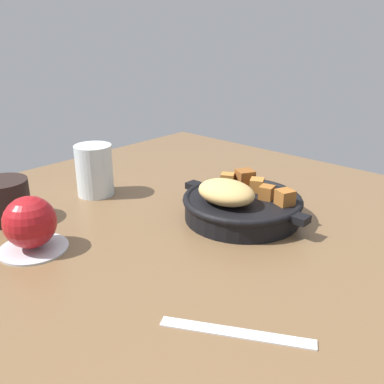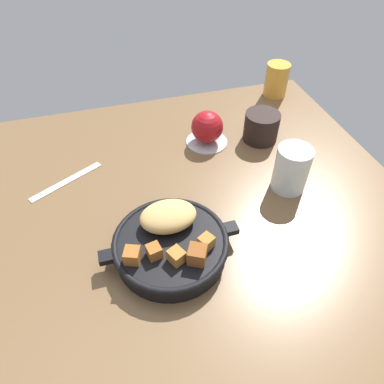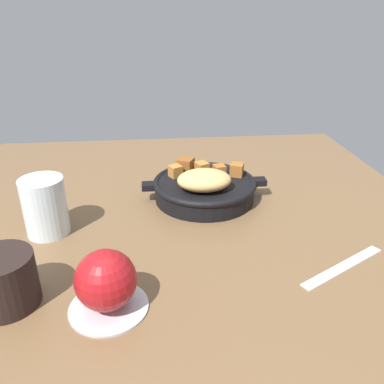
% 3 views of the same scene
% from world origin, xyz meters
% --- Properties ---
extents(ground_plane, '(0.94, 0.94, 0.02)m').
position_xyz_m(ground_plane, '(0.00, 0.00, -0.01)').
color(ground_plane, brown).
extents(cast_iron_skillet, '(0.25, 0.20, 0.08)m').
position_xyz_m(cast_iron_skillet, '(-0.05, -0.06, 0.03)').
color(cast_iron_skillet, black).
rests_on(cast_iron_skillet, ground_plane).
extents(saucer_plate, '(0.10, 0.10, 0.01)m').
position_xyz_m(saucer_plate, '(0.11, 0.23, 0.00)').
color(saucer_plate, '#B7BABF').
rests_on(saucer_plate, ground_plane).
extents(red_apple, '(0.08, 0.08, 0.08)m').
position_xyz_m(red_apple, '(0.11, 0.23, 0.04)').
color(red_apple, maroon).
rests_on(red_apple, saucer_plate).
extents(butter_knife, '(0.16, 0.10, 0.00)m').
position_xyz_m(butter_knife, '(-0.23, 0.18, 0.00)').
color(butter_knife, silver).
rests_on(butter_knife, ground_plane).
extents(coffee_mug_dark, '(0.08, 0.08, 0.07)m').
position_xyz_m(coffee_mug_dark, '(0.24, 0.21, 0.04)').
color(coffee_mug_dark, black).
rests_on(coffee_mug_dark, ground_plane).
extents(water_glass_tall, '(0.07, 0.07, 0.10)m').
position_xyz_m(water_glass_tall, '(0.23, 0.03, 0.05)').
color(water_glass_tall, silver).
rests_on(water_glass_tall, ground_plane).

